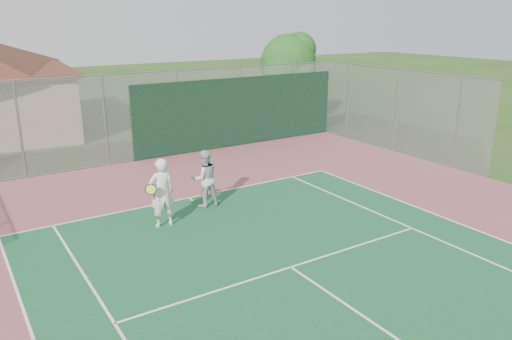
# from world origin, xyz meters

# --- Properties ---
(back_fence) EXTENTS (20.08, 0.11, 3.53)m
(back_fence) POSITION_xyz_m (2.11, 16.98, 1.67)
(back_fence) COLOR gray
(back_fence) RESTS_ON ground
(side_fence_right) EXTENTS (0.08, 9.00, 3.50)m
(side_fence_right) POSITION_xyz_m (10.00, 12.50, 1.75)
(side_fence_right) COLOR gray
(side_fence_right) RESTS_ON ground
(tree) EXTENTS (3.47, 3.29, 4.84)m
(tree) POSITION_xyz_m (9.83, 19.92, 3.18)
(tree) COLOR #331E12
(tree) RESTS_ON ground
(player_white_front) EXTENTS (0.95, 0.68, 1.93)m
(player_white_front) POSITION_xyz_m (-1.53, 10.24, 0.97)
(player_white_front) COLOR silver
(player_white_front) RESTS_ON ground
(player_grey_back) EXTENTS (0.92, 0.75, 1.76)m
(player_grey_back) POSITION_xyz_m (0.15, 10.99, 0.88)
(player_grey_back) COLOR #B4B6B9
(player_grey_back) RESTS_ON ground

